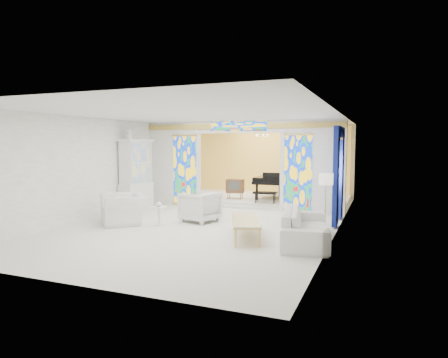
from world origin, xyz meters
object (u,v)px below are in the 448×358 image
at_px(armchair_right, 200,207).
at_px(grand_piano, 278,180).
at_px(tv_console, 235,186).
at_px(coffee_table, 245,220).
at_px(china_cabinet, 136,175).
at_px(armchair_left, 123,209).
at_px(sofa, 305,226).

relative_size(armchair_right, grand_piano, 0.38).
bearing_deg(tv_console, grand_piano, 18.61).
relative_size(coffee_table, grand_piano, 0.83).
xyz_separation_m(china_cabinet, armchair_right, (2.92, -1.16, -0.74)).
bearing_deg(china_cabinet, tv_console, 44.01).
bearing_deg(grand_piano, armchair_right, -106.24).
distance_m(armchair_left, coffee_table, 3.73).
relative_size(china_cabinet, grand_piano, 1.08).
height_order(armchair_right, coffee_table, armchair_right).
relative_size(china_cabinet, coffee_table, 1.30).
bearing_deg(tv_console, armchair_left, -116.11).
xyz_separation_m(china_cabinet, armchair_left, (1.04, -2.21, -0.76)).
xyz_separation_m(china_cabinet, tv_console, (2.64, 2.55, -0.52)).
bearing_deg(coffee_table, china_cabinet, 152.13).
bearing_deg(china_cabinet, armchair_left, -64.85).
xyz_separation_m(armchair_left, armchair_right, (1.88, 1.05, 0.02)).
distance_m(coffee_table, tv_console, 5.49).
xyz_separation_m(armchair_left, coffee_table, (3.72, -0.31, 0.00)).
relative_size(armchair_right, coffee_table, 0.45).
xyz_separation_m(sofa, coffee_table, (-1.41, -0.05, 0.04)).
height_order(sofa, grand_piano, grand_piano).
bearing_deg(armchair_left, china_cabinet, 161.30).
relative_size(sofa, grand_piano, 1.01).
bearing_deg(coffee_table, grand_piano, 96.40).
relative_size(armchair_right, sofa, 0.37).
height_order(armchair_left, coffee_table, armchair_left).
bearing_deg(armchair_right, armchair_left, -44.87).
relative_size(sofa, coffee_table, 1.21).
bearing_deg(coffee_table, sofa, 1.97).
xyz_separation_m(china_cabinet, coffee_table, (4.75, -2.51, -0.76)).
relative_size(armchair_left, sofa, 0.50).
height_order(sofa, coffee_table, sofa).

